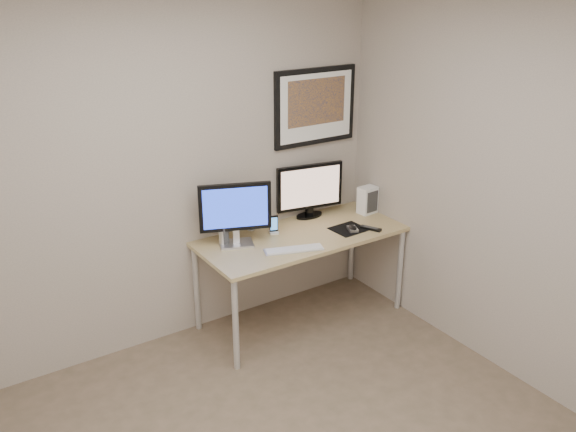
# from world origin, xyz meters

# --- Properties ---
(room) EXTENTS (3.60, 3.60, 3.60)m
(room) POSITION_xyz_m (0.00, 0.45, 1.64)
(room) COLOR white
(room) RESTS_ON ground
(desk) EXTENTS (1.60, 0.70, 0.73)m
(desk) POSITION_xyz_m (1.00, 1.35, 0.66)
(desk) COLOR olive
(desk) RESTS_ON floor
(framed_art) EXTENTS (0.75, 0.04, 0.60)m
(framed_art) POSITION_xyz_m (1.35, 1.68, 1.62)
(framed_art) COLOR black
(framed_art) RESTS_ON room
(monitor_large) EXTENTS (0.50, 0.24, 0.48)m
(monitor_large) POSITION_xyz_m (0.49, 1.46, 0.99)
(monitor_large) COLOR silver
(monitor_large) RESTS_ON desk
(monitor_tv) EXTENTS (0.56, 0.17, 0.45)m
(monitor_tv) POSITION_xyz_m (1.26, 1.62, 0.97)
(monitor_tv) COLOR black
(monitor_tv) RESTS_ON desk
(speaker_left) EXTENTS (0.08, 0.08, 0.16)m
(speaker_left) POSITION_xyz_m (0.41, 1.51, 0.81)
(speaker_left) COLOR silver
(speaker_left) RESTS_ON desk
(speaker_right) EXTENTS (0.07, 0.07, 0.17)m
(speaker_right) POSITION_xyz_m (0.73, 1.65, 0.81)
(speaker_right) COLOR silver
(speaker_right) RESTS_ON desk
(phone_dock) EXTENTS (0.09, 0.09, 0.15)m
(phone_dock) POSITION_xyz_m (0.84, 1.49, 0.80)
(phone_dock) COLOR black
(phone_dock) RESTS_ON desk
(keyboard) EXTENTS (0.44, 0.25, 0.02)m
(keyboard) POSITION_xyz_m (0.79, 1.15, 0.74)
(keyboard) COLOR silver
(keyboard) RESTS_ON desk
(mousepad) EXTENTS (0.27, 0.24, 0.00)m
(mousepad) POSITION_xyz_m (1.37, 1.23, 0.73)
(mousepad) COLOR black
(mousepad) RESTS_ON desk
(mouse) EXTENTS (0.10, 0.12, 0.04)m
(mouse) POSITION_xyz_m (1.38, 1.20, 0.75)
(mouse) COLOR black
(mouse) RESTS_ON mousepad
(remote) EXTENTS (0.11, 0.17, 0.02)m
(remote) POSITION_xyz_m (1.51, 1.14, 0.74)
(remote) COLOR black
(remote) RESTS_ON desk
(fan_unit) EXTENTS (0.16, 0.12, 0.23)m
(fan_unit) POSITION_xyz_m (1.72, 1.43, 0.84)
(fan_unit) COLOR silver
(fan_unit) RESTS_ON desk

